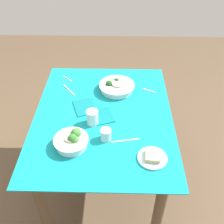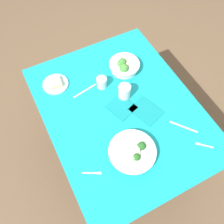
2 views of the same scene
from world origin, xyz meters
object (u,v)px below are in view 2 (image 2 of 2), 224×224
object	(u,v)px
bread_side_plate	(55,84)
napkin_folded_lower	(146,111)
broccoli_bowl_near	(124,66)
table_knife_left	(184,127)
broccoli_bowl_far	(133,153)
fork_by_near_bowl	(204,145)
water_glass_center	(102,82)
water_glass_side	(124,92)
table_knife_right	(85,91)
fork_by_far_bowl	(93,173)
napkin_folded_upper	(121,107)

from	to	relation	value
bread_side_plate	napkin_folded_lower	world-z (taller)	bread_side_plate
broccoli_bowl_near	table_knife_left	world-z (taller)	broccoli_bowl_near
broccoli_bowl_far	fork_by_near_bowl	world-z (taller)	broccoli_bowl_far
broccoli_bowl_far	water_glass_center	world-z (taller)	broccoli_bowl_far
table_knife_left	napkin_folded_lower	bearing A→B (deg)	-2.93
broccoli_bowl_near	water_glass_side	bearing A→B (deg)	152.07
table_knife_right	broccoli_bowl_far	bearing A→B (deg)	-94.50
water_glass_center	fork_by_far_bowl	xyz separation A→B (m)	(-0.53, 0.32, -0.04)
water_glass_side	napkin_folded_upper	distance (m)	0.10
table_knife_left	water_glass_side	bearing A→B (deg)	-7.97
bread_side_plate	table_knife_left	size ratio (longest dim) A/B	0.98
fork_by_near_bowl	table_knife_left	distance (m)	0.16
water_glass_side	table_knife_right	distance (m)	0.28
broccoli_bowl_near	table_knife_right	size ratio (longest dim) A/B	1.19
fork_by_far_bowl	napkin_folded_lower	xyz separation A→B (m)	(0.22, -0.49, 0.00)
water_glass_side	napkin_folded_upper	size ratio (longest dim) A/B	0.63
fork_by_near_bowl	napkin_folded_lower	size ratio (longest dim) A/B	0.45
water_glass_side	napkin_folded_lower	distance (m)	0.19
broccoli_bowl_far	water_glass_side	xyz separation A→B (m)	(0.39, -0.16, 0.02)
water_glass_side	napkin_folded_lower	world-z (taller)	water_glass_side
water_glass_center	water_glass_side	size ratio (longest dim) A/B	0.75
bread_side_plate	table_knife_right	xyz separation A→B (m)	(-0.14, -0.16, -0.01)
water_glass_center	napkin_folded_upper	world-z (taller)	water_glass_center
fork_by_near_bowl	napkin_folded_lower	distance (m)	0.41
bread_side_plate	napkin_folded_upper	size ratio (longest dim) A/B	1.07
table_knife_right	napkin_folded_upper	world-z (taller)	napkin_folded_upper
broccoli_bowl_near	fork_by_far_bowl	xyz separation A→B (m)	(-0.59, 0.52, -0.04)
bread_side_plate	table_knife_left	distance (m)	0.91
water_glass_center	table_knife_right	size ratio (longest dim) A/B	0.43
fork_by_far_bowl	napkin_folded_lower	size ratio (longest dim) A/B	0.55
bread_side_plate	fork_by_far_bowl	distance (m)	0.69
napkin_folded_upper	napkin_folded_lower	bearing A→B (deg)	-127.62
broccoli_bowl_near	fork_by_far_bowl	size ratio (longest dim) A/B	2.10
water_glass_center	table_knife_left	xyz separation A→B (m)	(-0.53, -0.32, -0.04)
table_knife_right	table_knife_left	bearing A→B (deg)	-61.71
fork_by_far_bowl	table_knife_left	world-z (taller)	same
water_glass_side	table_knife_left	bearing A→B (deg)	-149.88
fork_by_far_bowl	fork_by_near_bowl	xyz separation A→B (m)	(-0.15, -0.67, 0.00)
table_knife_right	fork_by_far_bowl	bearing A→B (deg)	-120.44
broccoli_bowl_far	broccoli_bowl_near	distance (m)	0.65
table_knife_right	napkin_folded_lower	world-z (taller)	napkin_folded_lower
water_glass_side	broccoli_bowl_far	bearing A→B (deg)	157.86
bread_side_plate	table_knife_right	world-z (taller)	bread_side_plate
bread_side_plate	broccoli_bowl_far	bearing A→B (deg)	-162.40
water_glass_side	fork_by_far_bowl	world-z (taller)	water_glass_side
broccoli_bowl_near	napkin_folded_upper	distance (m)	0.32
fork_by_far_bowl	fork_by_near_bowl	distance (m)	0.68
fork_by_near_bowl	table_knife_left	world-z (taller)	same
water_glass_side	table_knife_left	xyz separation A→B (m)	(-0.38, -0.22, -0.05)
bread_side_plate	fork_by_far_bowl	size ratio (longest dim) A/B	1.73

